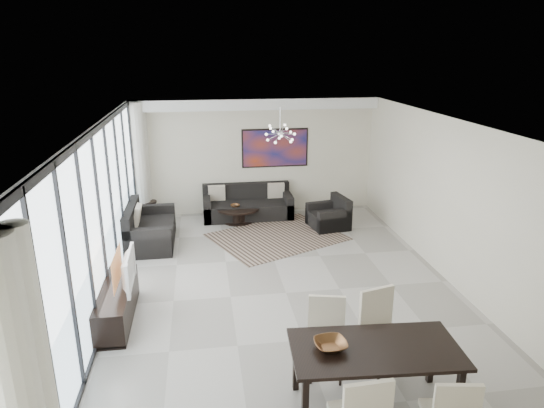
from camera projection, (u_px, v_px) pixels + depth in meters
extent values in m
cube|color=#A8A39B|center=(286.00, 292.00, 8.40)|extent=(6.00, 9.00, 0.02)
cube|color=white|center=(288.00, 126.00, 7.51)|extent=(6.00, 9.00, 0.02)
cube|color=beige|center=(255.00, 156.00, 12.18)|extent=(6.00, 0.02, 2.90)
cube|color=beige|center=(390.00, 402.00, 3.73)|extent=(6.00, 0.02, 2.90)
cube|color=beige|center=(457.00, 206.00, 8.38)|extent=(0.02, 9.00, 2.90)
cube|color=silver|center=(98.00, 223.00, 7.54)|extent=(0.01, 8.95, 2.85)
cube|color=black|center=(91.00, 134.00, 7.11)|extent=(0.04, 8.95, 0.10)
cube|color=black|center=(111.00, 304.00, 7.98)|extent=(0.04, 8.95, 0.06)
cube|color=black|center=(7.00, 398.00, 3.78)|extent=(0.04, 0.05, 2.88)
cube|color=black|center=(44.00, 328.00, 4.72)|extent=(0.04, 0.05, 2.88)
cube|color=black|center=(70.00, 281.00, 5.66)|extent=(0.04, 0.05, 2.88)
cube|color=black|center=(88.00, 248.00, 6.60)|extent=(0.04, 0.05, 2.88)
cube|color=black|center=(101.00, 223.00, 7.54)|extent=(0.04, 0.05, 2.88)
cube|color=black|center=(112.00, 204.00, 8.48)|extent=(0.04, 0.05, 2.88)
cube|color=black|center=(120.00, 188.00, 9.42)|extent=(0.04, 0.05, 2.88)
cube|color=black|center=(127.00, 175.00, 10.36)|extent=(0.04, 0.05, 2.88)
cube|color=black|center=(133.00, 165.00, 11.31)|extent=(0.04, 0.05, 2.88)
cylinder|color=white|center=(140.00, 163.00, 11.47)|extent=(0.36, 0.36, 2.85)
cube|color=white|center=(256.00, 104.00, 11.60)|extent=(5.98, 0.40, 0.26)
cube|color=#A33516|center=(275.00, 148.00, 12.17)|extent=(1.68, 0.04, 0.98)
cylinder|color=silver|center=(280.00, 120.00, 9.99)|extent=(0.02, 0.02, 0.55)
sphere|color=silver|center=(280.00, 134.00, 10.07)|extent=(0.12, 0.12, 0.12)
cube|color=black|center=(277.00, 237.00, 10.88)|extent=(3.30, 2.99, 0.01)
cylinder|color=black|center=(238.00, 208.00, 11.75)|extent=(1.07, 1.07, 0.04)
cylinder|color=black|center=(238.00, 215.00, 11.81)|extent=(0.47, 0.47, 0.33)
cylinder|color=black|center=(238.00, 221.00, 11.85)|extent=(0.75, 0.75, 0.03)
imported|color=brown|center=(235.00, 206.00, 11.70)|extent=(0.22, 0.22, 0.07)
cube|color=black|center=(248.00, 210.00, 12.09)|extent=(2.20, 0.90, 0.40)
cube|color=black|center=(246.00, 190.00, 12.30)|extent=(2.20, 0.18, 0.40)
cube|color=black|center=(207.00, 208.00, 11.92)|extent=(0.18, 0.90, 0.58)
cube|color=black|center=(287.00, 204.00, 12.20)|extent=(0.18, 0.90, 0.58)
cube|color=black|center=(151.00, 234.00, 10.46)|extent=(0.98, 1.74, 0.43)
cube|color=black|center=(131.00, 216.00, 10.27)|extent=(0.20, 1.74, 0.43)
cube|color=black|center=(147.00, 243.00, 9.71)|extent=(0.98, 0.20, 0.63)
cube|color=black|center=(154.00, 218.00, 11.16)|extent=(0.98, 0.20, 0.63)
cube|color=black|center=(328.00, 220.00, 11.43)|extent=(0.96, 0.99, 0.36)
cube|color=black|center=(341.00, 204.00, 11.42)|extent=(0.31, 0.88, 0.36)
cube|color=black|center=(322.00, 212.00, 11.72)|extent=(0.83, 0.30, 0.53)
cube|color=black|center=(335.00, 221.00, 11.09)|extent=(0.83, 0.30, 0.53)
cylinder|color=black|center=(149.00, 202.00, 11.79)|extent=(0.36, 0.36, 0.04)
cylinder|color=black|center=(150.00, 211.00, 11.86)|extent=(0.06, 0.06, 0.45)
cylinder|color=black|center=(151.00, 220.00, 11.93)|extent=(0.25, 0.25, 0.03)
cube|color=black|center=(116.00, 304.00, 7.51)|extent=(0.48, 1.71, 0.53)
imported|color=gray|center=(124.00, 270.00, 7.41)|extent=(0.15, 0.95, 0.55)
cube|color=black|center=(375.00, 349.00, 5.51)|extent=(1.99, 1.09, 0.04)
cube|color=black|center=(305.00, 406.00, 5.21)|extent=(0.07, 0.07, 0.76)
cube|color=black|center=(296.00, 363.00, 5.92)|extent=(0.07, 0.07, 0.76)
cube|color=black|center=(459.00, 396.00, 5.35)|extent=(0.07, 0.07, 0.76)
cube|color=black|center=(432.00, 356.00, 6.06)|extent=(0.07, 0.07, 0.76)
cube|color=beige|center=(326.00, 343.00, 6.15)|extent=(0.57, 0.57, 0.06)
cube|color=beige|center=(327.00, 316.00, 6.27)|extent=(0.48, 0.16, 0.58)
cylinder|color=black|center=(341.00, 370.00, 6.04)|extent=(0.04, 0.04, 0.44)
cylinder|color=black|center=(311.00, 351.00, 6.42)|extent=(0.04, 0.04, 0.44)
cube|color=beige|center=(384.00, 336.00, 6.25)|extent=(0.61, 0.61, 0.07)
cube|color=beige|center=(376.00, 309.00, 6.36)|extent=(0.50, 0.18, 0.61)
cylinder|color=black|center=(405.00, 359.00, 6.24)|extent=(0.04, 0.04, 0.47)
cylinder|color=black|center=(362.00, 349.00, 6.43)|extent=(0.04, 0.04, 0.47)
imported|color=brown|center=(331.00, 345.00, 5.48)|extent=(0.40, 0.40, 0.09)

